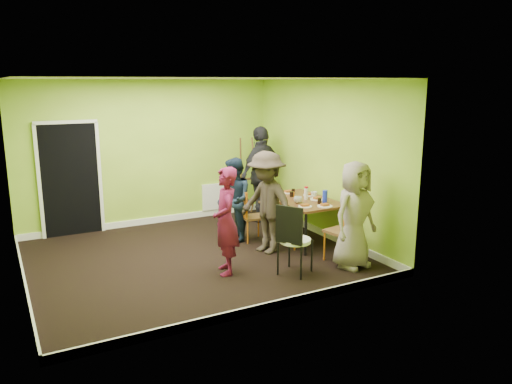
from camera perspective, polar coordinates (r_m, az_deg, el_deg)
ground at (r=8.13m, az=-7.04°, el=-7.41°), size 5.00×5.00×0.00m
room_walls at (r=7.88m, az=-7.50°, el=-0.57°), size 5.04×4.54×2.82m
dining_table at (r=8.75m, az=5.37°, el=-1.17°), size 0.90×1.50×0.75m
chair_left_far at (r=8.74m, az=-0.80°, el=-2.37°), size 0.43×0.42×0.91m
chair_left_near at (r=8.33m, az=2.26°, el=-2.46°), size 0.54×0.53×1.08m
chair_back_end at (r=9.94m, az=1.06°, el=0.51°), size 0.41×0.48×0.97m
chair_front_end at (r=7.80m, az=10.25°, el=-3.88°), size 0.50×0.50×1.04m
chair_bentwood at (r=7.20m, az=4.26°, el=-5.08°), size 0.57×0.56×1.06m
easel at (r=10.35m, az=-0.45°, el=1.75°), size 0.67×0.63×1.67m
plate_near_left at (r=8.91m, az=2.57°, el=-0.47°), size 0.22×0.22×0.01m
plate_near_right at (r=8.20m, az=5.63°, el=-1.66°), size 0.23×0.23×0.01m
plate_far_back at (r=9.21m, az=3.71°, el=-0.06°), size 0.22×0.22×0.01m
plate_far_front at (r=8.27m, az=7.87°, el=-1.61°), size 0.25×0.25×0.01m
plate_wall_back at (r=9.03m, az=6.16°, el=-0.35°), size 0.24×0.24×0.01m
plate_wall_front at (r=8.73m, az=7.03°, el=-0.82°), size 0.26×0.26×0.01m
thermos at (r=8.71m, az=5.75°, el=-0.20°), size 0.07×0.07×0.20m
blue_bottle at (r=8.49m, az=7.89°, el=-0.52°), size 0.08×0.08×0.22m
orange_bottle at (r=8.90m, az=4.32°, el=-0.27°), size 0.03×0.03×0.09m
glass_mid at (r=8.89m, az=4.10°, el=-0.25°), size 0.07×0.07×0.09m
glass_back at (r=9.13m, az=4.27°, el=0.08°), size 0.06×0.06×0.09m
glass_front at (r=8.43m, az=7.26°, el=-1.00°), size 0.06×0.06×0.10m
cup_a at (r=8.45m, az=4.81°, el=-0.89°), size 0.14×0.14×0.11m
cup_b at (r=8.87m, az=6.64°, el=-0.30°), size 0.11×0.11×0.10m
person_standing at (r=7.22m, az=-3.48°, el=-3.33°), size 0.51×0.65×1.58m
person_left_far at (r=8.67m, az=-2.54°, el=-0.94°), size 0.76×0.86×1.48m
person_left_near at (r=8.09m, az=1.21°, el=-1.21°), size 0.87×1.20×1.67m
person_back_end at (r=9.95m, az=0.67°, el=2.08°), size 1.21×0.80×1.91m
person_front_end at (r=7.58m, az=11.17°, el=-2.59°), size 0.88×0.67×1.63m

